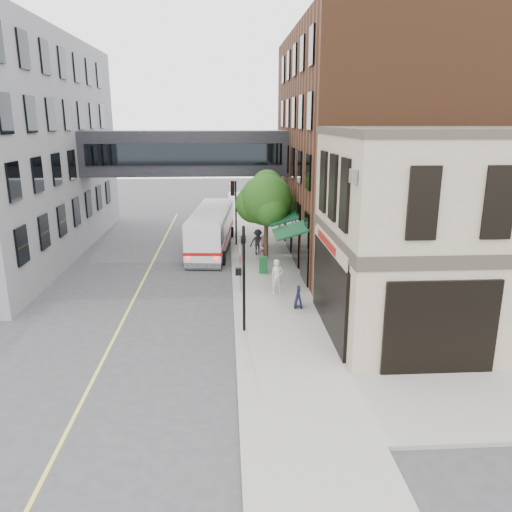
{
  "coord_description": "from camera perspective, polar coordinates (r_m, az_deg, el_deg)",
  "views": [
    {
      "loc": [
        -0.28,
        -17.46,
        8.73
      ],
      "look_at": [
        0.96,
        2.98,
        3.12
      ],
      "focal_mm": 35.0,
      "sensor_mm": 36.0,
      "label": 1
    }
  ],
  "objects": [
    {
      "name": "ground",
      "position": [
        19.52,
        -2.32,
        -11.26
      ],
      "size": [
        120.0,
        120.0,
        0.0
      ],
      "primitive_type": "plane",
      "color": "#38383A",
      "rests_on": "ground"
    },
    {
      "name": "street_sign_pole",
      "position": [
        25.39,
        -1.82,
        -0.22
      ],
      "size": [
        0.08,
        0.75,
        3.0
      ],
      "color": "gray",
      "rests_on": "sidewalk_main"
    },
    {
      "name": "lane_marking",
      "position": [
        29.19,
        -12.62,
        -2.46
      ],
      "size": [
        0.12,
        40.0,
        0.01
      ],
      "primitive_type": "cube",
      "color": "#D8CC4C",
      "rests_on": "ground"
    },
    {
      "name": "skyway_bridge",
      "position": [
        35.63,
        -8.0,
        11.58
      ],
      "size": [
        14.0,
        3.18,
        3.0
      ],
      "color": "black",
      "rests_on": "ground"
    },
    {
      "name": "traffic_signal_near",
      "position": [
        20.3,
        -1.49,
        -1.14
      ],
      "size": [
        0.44,
        0.22,
        4.6
      ],
      "color": "black",
      "rests_on": "sidewalk_main"
    },
    {
      "name": "corner_building",
      "position": [
        22.01,
        21.5,
        2.4
      ],
      "size": [
        10.19,
        8.12,
        8.45
      ],
      "color": "tan",
      "rests_on": "ground"
    },
    {
      "name": "bus",
      "position": [
        34.47,
        -5.1,
        3.23
      ],
      "size": [
        3.19,
        10.43,
        2.76
      ],
      "color": "white",
      "rests_on": "ground"
    },
    {
      "name": "pedestrian_a",
      "position": [
        25.33,
        2.43,
        -2.38
      ],
      "size": [
        0.72,
        0.55,
        1.77
      ],
      "primitive_type": "imported",
      "rotation": [
        0.0,
        0.0,
        0.22
      ],
      "color": "silver",
      "rests_on": "sidewalk_main"
    },
    {
      "name": "brick_building",
      "position": [
        34.08,
        14.37,
        11.92
      ],
      "size": [
        13.76,
        18.0,
        14.0
      ],
      "color": "#502C19",
      "rests_on": "ground"
    },
    {
      "name": "pedestrian_b",
      "position": [
        31.59,
        0.88,
        0.99
      ],
      "size": [
        0.86,
        0.75,
        1.53
      ],
      "primitive_type": "imported",
      "rotation": [
        0.0,
        0.0,
        0.25
      ],
      "color": "#CF869D",
      "rests_on": "sidewalk_main"
    },
    {
      "name": "street_tree",
      "position": [
        31.15,
        1.14,
        6.41
      ],
      "size": [
        3.8,
        3.2,
        5.6
      ],
      "color": "#382619",
      "rests_on": "sidewalk_main"
    },
    {
      "name": "sidewalk_main",
      "position": [
        32.71,
        0.66,
        -0.03
      ],
      "size": [
        4.0,
        60.0,
        0.15
      ],
      "primitive_type": "cube",
      "color": "gray",
      "rests_on": "ground"
    },
    {
      "name": "sandwich_board",
      "position": [
        23.67,
        4.86,
        -4.72
      ],
      "size": [
        0.42,
        0.59,
        0.99
      ],
      "primitive_type": "cube",
      "rotation": [
        0.0,
        0.0,
        -0.11
      ],
      "color": "black",
      "rests_on": "sidewalk_main"
    },
    {
      "name": "pedestrian_c",
      "position": [
        32.67,
        0.22,
        1.62
      ],
      "size": [
        1.21,
        0.87,
        1.69
      ],
      "primitive_type": "imported",
      "rotation": [
        0.0,
        0.0,
        0.25
      ],
      "color": "black",
      "rests_on": "sidewalk_main"
    },
    {
      "name": "traffic_signal_far",
      "position": [
        34.88,
        -2.55,
        6.41
      ],
      "size": [
        0.53,
        0.28,
        4.5
      ],
      "color": "black",
      "rests_on": "sidewalk_main"
    },
    {
      "name": "newspaper_box",
      "position": [
        28.83,
        0.85,
        -1.02
      ],
      "size": [
        0.49,
        0.44,
        0.94
      ],
      "primitive_type": "cube",
      "rotation": [
        0.0,
        0.0,
        -0.05
      ],
      "color": "#135426",
      "rests_on": "sidewalk_main"
    }
  ]
}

